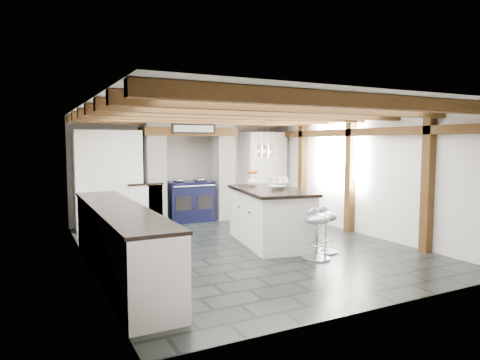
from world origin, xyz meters
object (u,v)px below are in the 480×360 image
bar_stool_near (325,224)px  bar_stool_far (316,228)px  kitchen_island (270,216)px  range_cooker (190,201)px

bar_stool_near → bar_stool_far: size_ratio=0.96×
bar_stool_far → bar_stool_near: bearing=15.1°
kitchen_island → bar_stool_far: (0.09, -1.19, -0.01)m
bar_stool_near → bar_stool_far: bearing=-160.6°
kitchen_island → bar_stool_far: kitchen_island is taller
range_cooker → bar_stool_near: (0.97, -3.56, -0.00)m
kitchen_island → bar_stool_near: (0.47, -0.93, -0.03)m
kitchen_island → bar_stool_near: 1.04m
kitchen_island → bar_stool_near: bearing=-52.9°
kitchen_island → bar_stool_far: 1.19m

